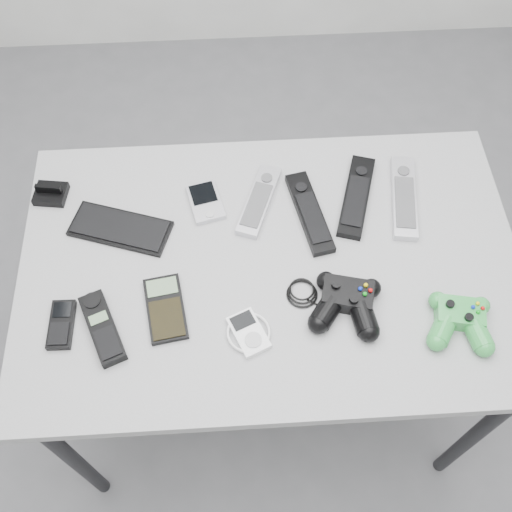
{
  "coord_description": "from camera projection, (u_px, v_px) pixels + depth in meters",
  "views": [
    {
      "loc": [
        -0.15,
        -0.69,
        1.96
      ],
      "look_at": [
        -0.11,
        0.01,
        0.79
      ],
      "focal_mm": 42.0,
      "sensor_mm": 36.0,
      "label": 1
    }
  ],
  "objects": [
    {
      "name": "dock_bracket",
      "position": [
        50.0,
        191.0,
        1.46
      ],
      "size": [
        0.08,
        0.08,
        0.04
      ],
      "primitive_type": "cube",
      "rotation": [
        0.0,
        0.0,
        -0.14
      ],
      "color": "black",
      "rests_on": "desk"
    },
    {
      "name": "mp3_player",
      "position": [
        249.0,
        332.0,
        1.27
      ],
      "size": [
        0.13,
        0.13,
        0.02
      ],
      "primitive_type": "cube",
      "rotation": [
        0.0,
        0.0,
        0.41
      ],
      "color": "white",
      "rests_on": "desk"
    },
    {
      "name": "mobile_phone",
      "position": [
        61.0,
        324.0,
        1.28
      ],
      "size": [
        0.05,
        0.11,
        0.02
      ],
      "primitive_type": "cube",
      "rotation": [
        0.0,
        0.0,
        -0.02
      ],
      "color": "black",
      "rests_on": "desk"
    },
    {
      "name": "floor",
      "position": [
        288.0,
        378.0,
        2.04
      ],
      "size": [
        3.5,
        3.5,
        0.0
      ],
      "primitive_type": "plane",
      "color": "slate",
      "rests_on": "ground"
    },
    {
      "name": "pda",
      "position": [
        206.0,
        202.0,
        1.45
      ],
      "size": [
        0.1,
        0.13,
        0.02
      ],
      "primitive_type": "cube",
      "rotation": [
        0.0,
        0.0,
        0.24
      ],
      "color": "#BCBAC2",
      "rests_on": "desk"
    },
    {
      "name": "calculator",
      "position": [
        165.0,
        308.0,
        1.31
      ],
      "size": [
        0.1,
        0.17,
        0.02
      ],
      "primitive_type": "cube",
      "rotation": [
        0.0,
        0.0,
        0.15
      ],
      "color": "black",
      "rests_on": "desk"
    },
    {
      "name": "remote_black_b",
      "position": [
        356.0,
        196.0,
        1.46
      ],
      "size": [
        0.13,
        0.25,
        0.02
      ],
      "primitive_type": "cube",
      "rotation": [
        0.0,
        0.0,
        -0.3
      ],
      "color": "black",
      "rests_on": "desk"
    },
    {
      "name": "remote_black_a",
      "position": [
        310.0,
        212.0,
        1.43
      ],
      "size": [
        0.1,
        0.24,
        0.02
      ],
      "primitive_type": "cube",
      "rotation": [
        0.0,
        0.0,
        0.2
      ],
      "color": "black",
      "rests_on": "desk"
    },
    {
      "name": "remote_silver_b",
      "position": [
        404.0,
        197.0,
        1.46
      ],
      "size": [
        0.09,
        0.25,
        0.02
      ],
      "primitive_type": "cube",
      "rotation": [
        0.0,
        0.0,
        -0.15
      ],
      "color": "silver",
      "rests_on": "desk"
    },
    {
      "name": "cordless_handset",
      "position": [
        102.0,
        328.0,
        1.28
      ],
      "size": [
        0.11,
        0.18,
        0.03
      ],
      "primitive_type": "cube",
      "rotation": [
        0.0,
        0.0,
        0.38
      ],
      "color": "black",
      "rests_on": "desk"
    },
    {
      "name": "controller_black",
      "position": [
        347.0,
        301.0,
        1.29
      ],
      "size": [
        0.29,
        0.22,
        0.05
      ],
      "primitive_type": null,
      "rotation": [
        0.0,
        0.0,
        -0.24
      ],
      "color": "black",
      "rests_on": "desk"
    },
    {
      "name": "desk",
      "position": [
        270.0,
        276.0,
        1.43
      ],
      "size": [
        1.15,
        0.74,
        0.77
      ],
      "color": "gray",
      "rests_on": "floor"
    },
    {
      "name": "remote_silver_a",
      "position": [
        259.0,
        200.0,
        1.45
      ],
      "size": [
        0.13,
        0.22,
        0.02
      ],
      "primitive_type": "cube",
      "rotation": [
        0.0,
        0.0,
        -0.36
      ],
      "color": "#BCBAC2",
      "rests_on": "desk"
    },
    {
      "name": "controller_green",
      "position": [
        460.0,
        319.0,
        1.27
      ],
      "size": [
        0.17,
        0.18,
        0.05
      ],
      "primitive_type": null,
      "rotation": [
        0.0,
        0.0,
        -0.2
      ],
      "color": "#248437",
      "rests_on": "desk"
    },
    {
      "name": "pda_keyboard",
      "position": [
        120.0,
        228.0,
        1.42
      ],
      "size": [
        0.25,
        0.17,
        0.01
      ],
      "primitive_type": "cube",
      "rotation": [
        0.0,
        0.0,
        -0.33
      ],
      "color": "black",
      "rests_on": "desk"
    }
  ]
}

